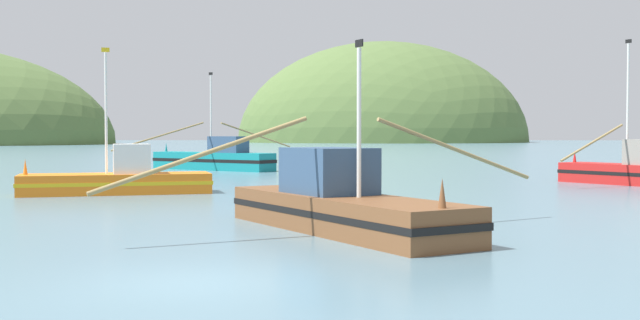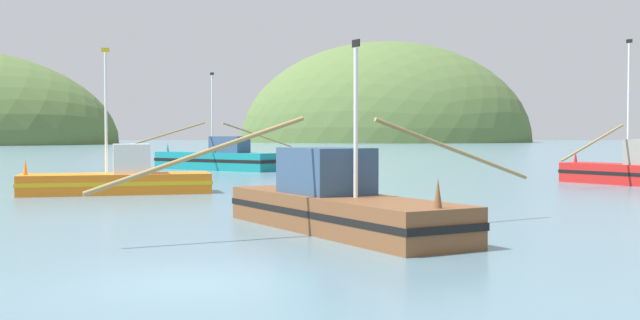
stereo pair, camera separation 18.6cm
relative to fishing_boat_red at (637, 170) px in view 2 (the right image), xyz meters
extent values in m
plane|color=slate|center=(-18.06, -27.92, -0.79)|extent=(600.00, 600.00, 0.00)
ellipsoid|color=#516B38|center=(-4.72, 207.18, -0.79)|extent=(91.52, 73.22, 63.44)
cube|color=red|center=(-0.10, 0.13, -0.25)|extent=(6.48, 7.78, 1.09)
cube|color=black|center=(-0.10, 0.13, -0.19)|extent=(6.55, 7.86, 0.20)
cone|color=red|center=(-2.32, 3.15, 0.65)|extent=(0.28, 0.28, 0.70)
cylinder|color=silver|center=(-0.32, 0.43, 3.52)|extent=(0.12, 0.12, 6.44)
cube|color=black|center=(-0.32, 0.43, 6.86)|extent=(0.24, 0.31, 0.20)
cylinder|color=#997F4C|center=(-2.88, -1.91, 1.49)|extent=(4.01, 2.99, 1.90)
cube|color=#147F84|center=(-25.44, 16.18, -0.14)|extent=(9.99, 7.38, 1.32)
cube|color=black|center=(-25.44, 16.18, -0.07)|extent=(10.09, 7.46, 0.24)
cone|color=#147F84|center=(-29.54, 18.81, 0.87)|extent=(0.28, 0.28, 0.70)
cube|color=#334C6B|center=(-24.12, 15.33, 1.13)|extent=(3.17, 2.77, 1.21)
cylinder|color=silver|center=(-25.55, 16.25, 3.40)|extent=(0.12, 0.12, 5.76)
cube|color=black|center=(-25.55, 16.25, 6.41)|extent=(0.32, 0.22, 0.20)
cylinder|color=#997F4C|center=(-28.29, 11.73, 1.78)|extent=(4.75, 7.32, 2.03)
cylinder|color=#997F4C|center=(-22.59, 20.63, 1.78)|extent=(4.75, 7.32, 2.03)
cube|color=brown|center=(-15.39, -20.29, -0.29)|extent=(7.03, 9.27, 1.01)
cube|color=black|center=(-15.39, -20.29, -0.24)|extent=(7.11, 9.36, 0.18)
cone|color=brown|center=(-13.07, -23.98, 0.57)|extent=(0.28, 0.28, 0.70)
cube|color=#334C6B|center=(-15.80, -19.64, 0.88)|extent=(2.98, 3.21, 1.31)
cylinder|color=silver|center=(-14.95, -20.99, 2.23)|extent=(0.12, 0.12, 4.02)
cube|color=black|center=(-14.95, -20.99, 4.36)|extent=(0.22, 0.32, 0.20)
cylinder|color=#997F4C|center=(-11.92, -18.11, 1.43)|extent=(5.04, 3.23, 1.94)
cylinder|color=#997F4C|center=(-18.86, -22.47, 1.43)|extent=(5.04, 3.23, 1.94)
cube|color=orange|center=(-25.77, -7.01, -0.34)|extent=(8.73, 4.82, 0.92)
cube|color=gold|center=(-25.77, -7.01, -0.29)|extent=(8.82, 4.87, 0.16)
cone|color=orange|center=(-29.45, -8.18, 0.47)|extent=(0.25, 0.25, 0.70)
cube|color=silver|center=(-25.11, -6.80, 0.79)|extent=(2.13, 2.37, 1.34)
cylinder|color=silver|center=(-26.16, -7.13, 2.85)|extent=(0.12, 0.12, 5.46)
cube|color=gold|center=(-26.16, -7.13, 5.70)|extent=(0.35, 0.14, 0.20)
camera|label=1|loc=(-15.23, -42.04, 1.94)|focal=43.97mm
camera|label=2|loc=(-15.04, -42.03, 1.94)|focal=43.97mm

